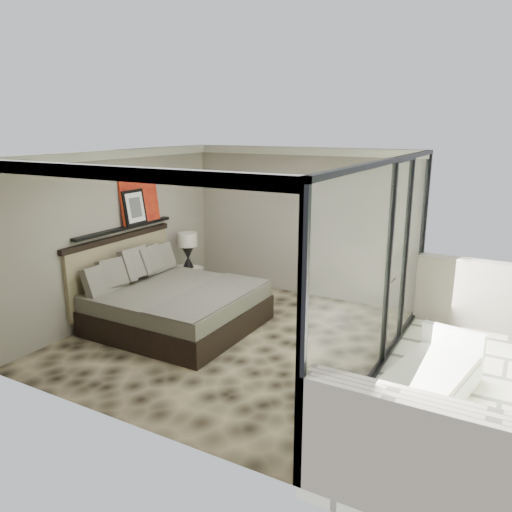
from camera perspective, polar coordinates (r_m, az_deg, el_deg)
The scene contains 13 objects.
floor at distance 7.81m, azimuth -2.74°, elevation -9.34°, with size 5.00×5.00×0.00m, color black.
ceiling at distance 7.15m, azimuth -3.01°, elevation 11.55°, with size 4.50×5.00×0.02m, color silver.
back_wall at distance 9.50m, azimuth 5.15°, elevation 3.84°, with size 4.50×0.02×2.80m, color gray.
left_wall at distance 8.73m, azimuth -15.44°, elevation 2.39°, with size 0.02×5.00×2.80m, color gray.
glass_wall at distance 6.48m, azimuth 14.25°, elevation -1.70°, with size 0.08×5.00×2.80m, color white.
terrace_slab at distance 6.85m, azimuth 26.05°, elevation -15.16°, with size 3.00×5.00×0.12m, color beige.
picture_ledge at distance 8.74m, azimuth -14.75°, elevation 3.12°, with size 0.12×2.20×0.05m, color black.
bed at distance 8.25m, azimuth -9.55°, elevation -5.31°, with size 2.40×2.32×1.33m.
nightstand at distance 9.81m, azimuth -8.00°, elevation -2.87°, with size 0.49×0.49×0.49m, color black.
table_lamp at distance 9.64m, azimuth -7.82°, elevation 1.19°, with size 0.37×0.37×0.68m.
abstract_canvas at distance 8.96m, azimuth -13.21°, elevation 6.58°, with size 0.04×0.90×0.90m, color #AF3A0F.
framed_print at distance 8.81m, azimuth -13.71°, elevation 5.43°, with size 0.03×0.50×0.60m, color black.
lounger at distance 6.60m, azimuth 19.39°, elevation -13.09°, with size 1.07×1.72×0.63m.
Camera 1 is at (3.81, -6.03, 3.18)m, focal length 35.00 mm.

